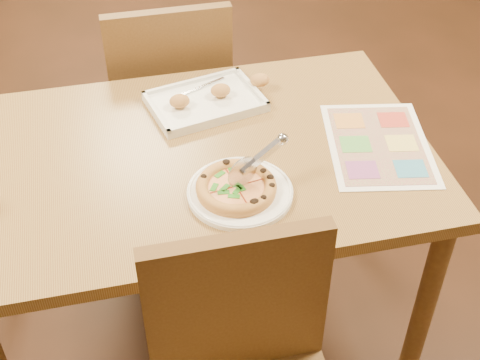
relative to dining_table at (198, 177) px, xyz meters
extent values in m
plane|color=black|center=(0.00, 0.00, -0.63)|extent=(7.00, 7.00, 0.00)
cube|color=olive|center=(0.00, 0.00, 0.07)|extent=(1.30, 0.85, 0.04)
cylinder|color=brown|center=(-0.59, 0.36, -0.29)|extent=(0.06, 0.06, 0.68)
cylinder|color=brown|center=(0.59, -0.36, -0.29)|extent=(0.06, 0.06, 0.68)
cylinder|color=brown|center=(0.59, 0.36, -0.29)|extent=(0.06, 0.06, 0.68)
cube|color=brown|center=(0.00, -0.51, 0.04)|extent=(0.42, 0.04, 0.45)
cube|color=brown|center=(0.00, 0.70, -0.18)|extent=(0.42, 0.42, 0.04)
cube|color=brown|center=(0.00, 0.51, 0.04)|extent=(0.42, 0.04, 0.45)
cylinder|color=white|center=(0.08, -0.19, 0.09)|extent=(0.32, 0.32, 0.01)
cylinder|color=#E1924D|center=(0.07, -0.19, 0.10)|extent=(0.20, 0.20, 0.01)
cylinder|color=#F9E087|center=(0.07, -0.19, 0.11)|extent=(0.17, 0.17, 0.01)
torus|color=#E1924D|center=(0.07, -0.19, 0.11)|extent=(0.21, 0.21, 0.03)
cylinder|color=silver|center=(0.09, -0.19, 0.16)|extent=(0.08, 0.04, 0.09)
cube|color=silver|center=(0.14, -0.17, 0.18)|extent=(0.13, 0.07, 0.06)
cube|color=white|center=(0.07, 0.22, 0.09)|extent=(0.37, 0.29, 0.02)
cube|color=silver|center=(0.07, 0.22, 0.11)|extent=(0.15, 0.08, 0.00)
ellipsoid|color=#BF8244|center=(-0.01, 0.21, 0.13)|extent=(0.06, 0.05, 0.04)
ellipsoid|color=#BF8244|center=(0.12, 0.23, 0.13)|extent=(0.06, 0.05, 0.04)
ellipsoid|color=#BF8244|center=(0.25, 0.26, 0.13)|extent=(0.06, 0.05, 0.04)
cube|color=white|center=(0.51, -0.08, 0.09)|extent=(0.35, 0.44, 0.00)
camera|label=1|loc=(-0.20, -1.43, 1.25)|focal=50.00mm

